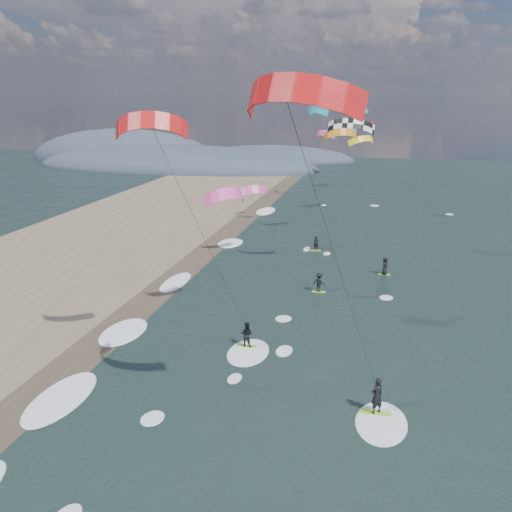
# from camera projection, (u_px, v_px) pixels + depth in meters

# --- Properties ---
(ground) EXTENTS (260.00, 260.00, 0.00)m
(ground) POSITION_uv_depth(u_px,v_px,m) (213.00, 503.00, 23.05)
(ground) COLOR black
(ground) RESTS_ON ground
(wet_sand_strip) EXTENTS (3.00, 240.00, 0.00)m
(wet_sand_strip) POSITION_uv_depth(u_px,v_px,m) (75.00, 363.00, 35.03)
(wet_sand_strip) COLOR #382D23
(wet_sand_strip) RESTS_ON ground
(coastal_hills) EXTENTS (80.00, 41.00, 15.00)m
(coastal_hills) POSITION_uv_depth(u_px,v_px,m) (167.00, 163.00, 133.77)
(coastal_hills) COLOR #3D4756
(coastal_hills) RESTS_ON ground
(kitesurfer_near_a) EXTENTS (8.22, 9.18, 17.10)m
(kitesurfer_near_a) POSITION_uv_depth(u_px,v_px,m) (305.00, 162.00, 21.74)
(kitesurfer_near_a) COLOR #8FD525
(kitesurfer_near_a) RESTS_ON ground
(kitesurfer_near_b) EXTENTS (7.07, 8.58, 15.60)m
(kitesurfer_near_b) POSITION_uv_depth(u_px,v_px,m) (185.00, 204.00, 30.94)
(kitesurfer_near_b) COLOR #8FD525
(kitesurfer_near_b) RESTS_ON ground
(far_kitesurfers) EXTENTS (8.24, 13.42, 1.67)m
(far_kitesurfers) POSITION_uv_depth(u_px,v_px,m) (340.00, 270.00, 50.58)
(far_kitesurfers) COLOR #8FD525
(far_kitesurfers) RESTS_ON ground
(bg_kite_field) EXTENTS (13.06, 76.98, 8.58)m
(bg_kite_field) POSITION_uv_depth(u_px,v_px,m) (336.00, 132.00, 70.69)
(bg_kite_field) COLOR gray
(bg_kite_field) RESTS_ON ground
(shoreline_surf) EXTENTS (2.40, 79.40, 0.11)m
(shoreline_surf) POSITION_uv_depth(u_px,v_px,m) (127.00, 334.00, 39.21)
(shoreline_surf) COLOR white
(shoreline_surf) RESTS_ON ground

